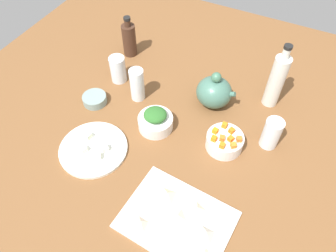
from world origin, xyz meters
TOP-DOWN VIEW (x-y plane):
  - tabletop at (0.00, 0.00)cm, footprint 190.00×190.00cm
  - cutting_board at (17.64, -29.32)cm, footprint 35.13×27.43cm
  - plate_tofu at (-21.18, -18.58)cm, footprint 24.85×24.85cm
  - bowl_greens at (-5.89, 1.18)cm, footprint 13.31×13.31cm
  - bowl_carrots at (20.84, 4.19)cm, footprint 13.48×13.48cm
  - bowl_small_side at (-34.39, 1.65)cm, footprint 9.72×9.72cm
  - teapot at (9.17, 22.79)cm, footprint 15.90×13.75cm
  - bottle_0 at (-37.52, 35.62)cm, footprint 6.19×6.19cm
  - bottle_1 at (29.89, 33.74)cm, footprint 6.17×6.17cm
  - drinking_glass_0 at (-19.89, 12.10)cm, footprint 5.81×5.81cm
  - drinking_glass_1 at (35.07, 12.59)cm, footprint 6.48×6.48cm
  - drinking_glass_2 at (-32.72, 17.82)cm, footprint 6.70×6.70cm
  - carrot_cube_0 at (18.78, 8.37)cm, footprint 1.84×1.84cm
  - carrot_cube_1 at (20.06, 2.40)cm, footprint 2.16×2.16cm
  - carrot_cube_2 at (22.84, 3.48)cm, footprint 2.33×2.33cm
  - carrot_cube_3 at (21.93, 7.10)cm, footprint 2.25×2.25cm
  - carrot_cube_4 at (21.16, -0.55)cm, footprint 1.84×1.84cm
  - carrot_cube_5 at (17.54, 0.94)cm, footprint 1.80×1.80cm
  - carrot_cube_6 at (25.57, 4.68)cm, footprint 2.38×2.38cm
  - carrot_cube_7 at (16.69, 4.42)cm, footprint 2.04×2.04cm
  - carrot_cube_8 at (24.64, 1.22)cm, footprint 2.51×2.51cm
  - chopped_greens_mound at (-5.89, 1.18)cm, footprint 11.43×11.22cm
  - tofu_cube_0 at (-16.70, -17.24)cm, footprint 3.10×3.10cm
  - tofu_cube_1 at (-17.08, -21.23)cm, footprint 3.05×3.05cm
  - tofu_cube_2 at (-23.22, -21.15)cm, footprint 2.84×2.84cm
  - tofu_cube_3 at (-25.40, -15.33)cm, footprint 2.64×2.64cm
  - dumpling_0 at (17.75, -28.90)cm, footprint 4.88×5.08cm
  - dumpling_1 at (11.46, -23.61)cm, footprint 6.96×6.97cm
  - dumpling_3 at (8.52, -35.75)cm, footprint 5.64×5.64cm
  - dumpling_4 at (27.54, -30.05)cm, footprint 6.69×6.69cm
  - dumpling_5 at (22.09, -23.80)cm, footprint 5.80×5.68cm

SIDE VIEW (x-z plane):
  - tabletop at x=0.00cm, z-range 0.00..3.00cm
  - cutting_board at x=17.64cm, z-range 3.00..4.00cm
  - plate_tofu at x=-21.18cm, z-range 3.00..4.20cm
  - bowl_small_side at x=-34.39cm, z-range 3.00..6.46cm
  - dumpling_5 at x=22.09cm, z-range 4.00..6.02cm
  - dumpling_0 at x=17.75cm, z-range 4.00..6.07cm
  - dumpling_1 at x=11.46cm, z-range 4.00..6.51cm
  - tofu_cube_0 at x=-16.70cm, z-range 4.20..6.40cm
  - tofu_cube_1 at x=-17.08cm, z-range 4.20..6.40cm
  - tofu_cube_2 at x=-23.22cm, z-range 4.20..6.40cm
  - tofu_cube_3 at x=-25.40cm, z-range 4.20..6.40cm
  - dumpling_3 at x=8.52cm, z-range 4.00..6.60cm
  - dumpling_4 at x=27.54cm, z-range 4.00..6.82cm
  - bowl_greens at x=-5.89cm, z-range 3.00..8.28cm
  - bowl_carrots at x=20.84cm, z-range 3.00..8.65cm
  - drinking_glass_2 at x=-32.72cm, z-range 3.00..14.80cm
  - drinking_glass_1 at x=35.07cm, z-range 3.00..15.36cm
  - teapot at x=9.17cm, z-range 1.41..17.51cm
  - carrot_cube_0 at x=18.78cm, z-range 8.65..10.45cm
  - carrot_cube_1 at x=20.06cm, z-range 8.65..10.45cm
  - carrot_cube_2 at x=22.84cm, z-range 8.65..10.45cm
  - carrot_cube_3 at x=21.93cm, z-range 8.65..10.45cm
  - carrot_cube_4 at x=21.16cm, z-range 8.65..10.45cm
  - carrot_cube_5 at x=17.54cm, z-range 8.65..10.45cm
  - carrot_cube_6 at x=25.57cm, z-range 8.65..10.45cm
  - carrot_cube_7 at x=16.69cm, z-range 8.65..10.45cm
  - carrot_cube_8 at x=24.64cm, z-range 8.65..10.45cm
  - chopped_greens_mound at x=-5.89cm, z-range 8.28..11.97cm
  - drinking_glass_0 at x=-19.89cm, z-range 3.00..17.42cm
  - bottle_0 at x=-37.52cm, z-range 1.43..20.79cm
  - bottle_1 at x=29.89cm, z-range 0.89..29.25cm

